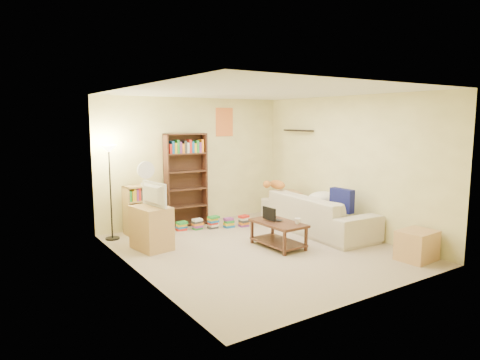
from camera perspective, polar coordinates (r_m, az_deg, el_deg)
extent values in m
plane|color=#BDA58E|center=(7.00, 2.53, -9.19)|extent=(4.50, 4.50, 0.00)
cube|color=#FFF8AB|center=(8.64, -6.19, 2.55)|extent=(4.00, 0.04, 2.50)
cube|color=#FFF8AB|center=(5.10, 17.60, -1.64)|extent=(4.00, 0.04, 2.50)
cube|color=#FFF8AB|center=(5.80, -13.62, -0.35)|extent=(0.04, 4.50, 2.50)
cube|color=#FFF8AB|center=(8.06, 14.20, 1.95)|extent=(0.04, 4.50, 2.50)
cube|color=silver|center=(6.69, 2.67, 11.70)|extent=(4.00, 4.50, 0.04)
cube|color=red|center=(8.95, -2.10, 7.72)|extent=(0.40, 0.02, 0.58)
cube|color=black|center=(8.90, 7.77, 6.56)|extent=(0.12, 0.80, 0.03)
imported|color=beige|center=(8.10, 10.24, -4.37)|extent=(2.48, 1.18, 0.70)
cube|color=#131756|center=(7.74, 13.42, -2.65)|extent=(0.16, 0.46, 0.41)
ellipsoid|color=white|center=(8.20, 10.93, -2.46)|extent=(0.64, 0.46, 0.27)
ellipsoid|color=#C9712A|center=(8.56, 4.99, -0.61)|extent=(0.44, 0.22, 0.18)
sphere|color=#C9712A|center=(8.42, 3.59, -0.58)|extent=(0.15, 0.15, 0.15)
cube|color=#4A2A1C|center=(7.03, 5.13, -5.74)|extent=(0.55, 0.96, 0.04)
cube|color=#4A2A1C|center=(7.11, 5.10, -8.22)|extent=(0.52, 0.91, 0.03)
cube|color=#4A2A1C|center=(6.63, 5.95, -8.30)|extent=(0.04, 0.04, 0.42)
cube|color=#4A2A1C|center=(6.92, 8.79, -7.65)|extent=(0.04, 0.04, 0.42)
cube|color=#4A2A1C|center=(7.26, 1.62, -6.81)|extent=(0.04, 0.04, 0.42)
cube|color=#4A2A1C|center=(7.53, 4.38, -6.29)|extent=(0.04, 0.04, 0.42)
imported|color=black|center=(7.13, 4.76, -5.27)|extent=(0.43, 0.41, 0.02)
cube|color=white|center=(7.02, 3.91, -4.51)|extent=(0.02, 0.32, 0.21)
imported|color=white|center=(6.91, 7.66, -5.46)|extent=(0.15, 0.15, 0.09)
cube|color=black|center=(7.33, 4.18, -4.91)|extent=(0.10, 0.18, 0.02)
cube|color=tan|center=(7.06, -11.72, -6.26)|extent=(0.56, 0.71, 0.70)
imported|color=black|center=(6.95, -11.85, -1.91)|extent=(0.71, 0.30, 0.39)
cube|color=#45231A|center=(8.38, -7.22, 0.00)|extent=(0.83, 0.34, 1.81)
cube|color=tan|center=(8.07, -12.76, -3.79)|extent=(0.71, 0.34, 0.89)
cylinder|color=silver|center=(7.99, -12.48, -0.51)|extent=(0.18, 0.18, 0.04)
cylinder|color=silver|center=(7.97, -12.50, 0.20)|extent=(0.02, 0.02, 0.18)
cylinder|color=silver|center=(7.92, -12.46, 1.32)|extent=(0.32, 0.06, 0.32)
cylinder|color=black|center=(7.87, -16.63, -7.47)|extent=(0.24, 0.24, 0.03)
cylinder|color=black|center=(7.70, -16.86, -1.99)|extent=(0.03, 0.03, 1.55)
cone|color=#FFF3C6|center=(7.61, -17.11, 4.03)|extent=(0.28, 0.28, 0.12)
cube|color=tan|center=(8.80, 6.01, -3.54)|extent=(0.69, 0.69, 0.62)
cube|color=tan|center=(6.94, 22.51, -8.06)|extent=(0.57, 0.48, 0.45)
cube|color=red|center=(8.18, -7.84, -6.10)|extent=(0.20, 0.15, 0.17)
cube|color=#1966B2|center=(8.21, -5.70, -5.87)|extent=(0.20, 0.15, 0.20)
cube|color=gold|center=(8.25, -3.59, -5.65)|extent=(0.20, 0.15, 0.24)
cube|color=#268C33|center=(8.31, -1.49, -5.72)|extent=(0.20, 0.15, 0.19)
cube|color=#7F338C|center=(8.38, 0.57, -5.48)|extent=(0.20, 0.15, 0.22)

